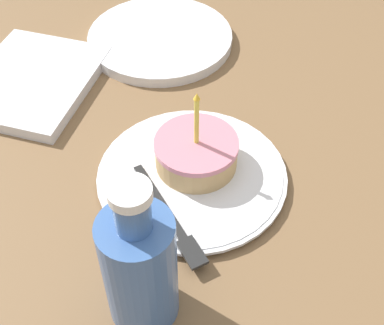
# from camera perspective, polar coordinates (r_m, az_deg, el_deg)

# --- Properties ---
(ground_plane) EXTENTS (2.40, 2.40, 0.04)m
(ground_plane) POSITION_cam_1_polar(r_m,az_deg,el_deg) (0.76, 0.91, -4.77)
(ground_plane) COLOR brown
(ground_plane) RESTS_ON ground
(plate) EXTENTS (0.27, 0.27, 0.01)m
(plate) POSITION_cam_1_polar(r_m,az_deg,el_deg) (0.76, -0.00, -1.43)
(plate) COLOR silver
(plate) RESTS_ON ground_plane
(cake_slice) EXTENTS (0.12, 0.12, 0.13)m
(cake_slice) POSITION_cam_1_polar(r_m,az_deg,el_deg) (0.75, 0.46, 1.06)
(cake_slice) COLOR tan
(cake_slice) RESTS_ON plate
(fork) EXTENTS (0.14, 0.14, 0.00)m
(fork) POSITION_cam_1_polar(r_m,az_deg,el_deg) (0.70, -2.23, -6.15)
(fork) COLOR #262626
(fork) RESTS_ON plate
(bottle) EXTENTS (0.08, 0.08, 0.22)m
(bottle) POSITION_cam_1_polar(r_m,az_deg,el_deg) (0.58, -5.61, -10.98)
(bottle) COLOR #3F66A5
(bottle) RESTS_ON ground_plane
(side_plate) EXTENTS (0.27, 0.27, 0.02)m
(side_plate) POSITION_cam_1_polar(r_m,az_deg,el_deg) (1.02, -3.42, 13.08)
(side_plate) COLOR silver
(side_plate) RESTS_ON ground_plane
(marble_board) EXTENTS (0.24, 0.20, 0.02)m
(marble_board) POSITION_cam_1_polar(r_m,az_deg,el_deg) (0.95, -16.72, 8.30)
(marble_board) COLOR silver
(marble_board) RESTS_ON ground_plane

